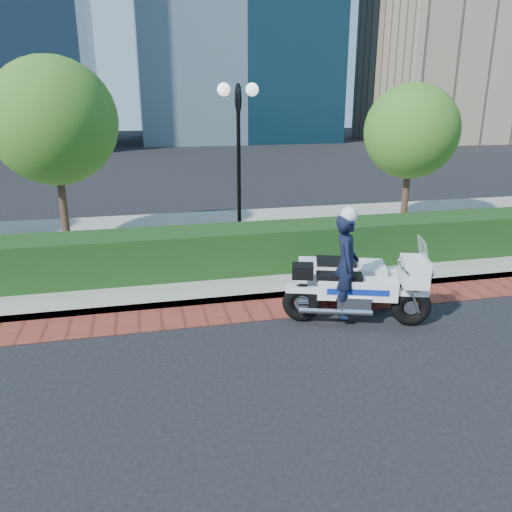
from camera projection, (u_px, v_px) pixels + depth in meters
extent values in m
plane|color=black|center=(242.00, 349.00, 8.32)|extent=(120.00, 120.00, 0.00)
cube|color=maroon|center=(227.00, 313.00, 9.72)|extent=(60.00, 1.00, 0.01)
cube|color=gray|center=(199.00, 246.00, 13.87)|extent=(60.00, 8.00, 0.15)
cube|color=black|center=(210.00, 251.00, 11.47)|extent=(18.00, 1.20, 1.00)
cylinder|color=black|center=(240.00, 244.00, 13.28)|extent=(0.30, 0.30, 0.30)
cylinder|color=black|center=(239.00, 174.00, 12.72)|extent=(0.10, 0.10, 3.70)
cylinder|color=black|center=(238.00, 98.00, 12.15)|extent=(0.04, 0.70, 0.70)
sphere|color=white|center=(224.00, 89.00, 12.02)|extent=(0.32, 0.32, 0.32)
sphere|color=white|center=(252.00, 90.00, 12.17)|extent=(0.32, 0.32, 0.32)
cylinder|color=#332319|center=(64.00, 207.00, 13.23)|extent=(0.20, 0.20, 2.17)
sphere|color=#3D721C|center=(53.00, 121.00, 12.56)|extent=(3.20, 3.20, 3.20)
cylinder|color=#332319|center=(405.00, 196.00, 15.42)|extent=(0.20, 0.20, 1.92)
sphere|color=#3D721C|center=(411.00, 131.00, 14.83)|extent=(2.80, 2.80, 2.80)
torus|color=black|center=(302.00, 303.00, 9.28)|extent=(0.76, 0.44, 0.73)
torus|color=black|center=(411.00, 307.00, 9.11)|extent=(0.76, 0.44, 0.73)
cube|color=white|center=(357.00, 289.00, 9.10)|extent=(1.47, 0.79, 0.38)
cube|color=silver|center=(353.00, 302.00, 9.18)|extent=(0.72, 0.61, 0.31)
cube|color=white|center=(414.00, 271.00, 8.90)|extent=(0.61, 0.72, 0.50)
cube|color=silver|center=(423.00, 251.00, 8.77)|extent=(0.30, 0.57, 0.44)
cube|color=black|center=(339.00, 277.00, 9.06)|extent=(0.89, 0.58, 0.11)
cube|color=black|center=(303.00, 271.00, 9.09)|extent=(0.48, 0.46, 0.24)
cube|color=white|center=(341.00, 277.00, 10.05)|extent=(1.87, 1.27, 0.61)
cube|color=black|center=(336.00, 262.00, 9.96)|extent=(0.91, 0.77, 0.09)
torus|color=black|center=(333.00, 281.00, 10.64)|extent=(0.58, 0.34, 0.55)
imported|color=black|center=(346.00, 266.00, 8.99)|extent=(0.65, 0.80, 1.91)
sphere|color=white|center=(349.00, 215.00, 8.70)|extent=(0.31, 0.31, 0.31)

